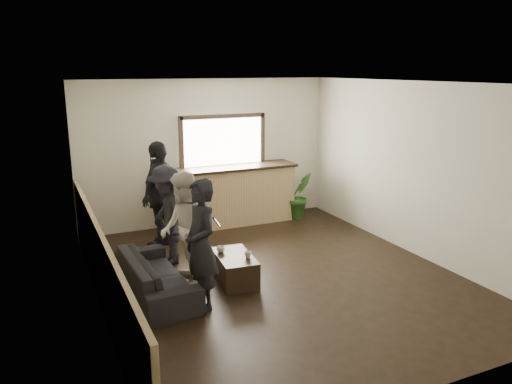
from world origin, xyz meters
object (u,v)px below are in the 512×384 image
cup_a (221,249)px  cup_b (248,255)px  potted_plant (299,196)px  person_b (184,230)px  person_a (201,245)px  sofa (156,275)px  person_d (161,195)px  person_c (167,215)px  bar_counter (228,192)px  coffee_table (235,268)px

cup_a → cup_b: same height
potted_plant → person_b: bearing=-144.9°
potted_plant → person_b: person_b is taller
potted_plant → person_a: size_ratio=0.57×
sofa → person_d: (0.55, 1.80, 0.65)m
cup_a → person_a: person_a is taller
person_a → person_c: (-0.00, 1.64, -0.06)m
cup_b → person_a: size_ratio=0.06×
person_d → bar_counter: bearing=158.8°
cup_a → cup_b: (0.27, -0.36, 0.00)m
bar_counter → coffee_table: (-0.92, -2.58, -0.45)m
sofa → person_d: 1.99m
cup_a → person_c: (-0.54, 0.88, 0.35)m
coffee_table → bar_counter: bearing=70.3°
sofa → person_b: (0.45, 0.13, 0.54)m
cup_a → person_c: size_ratio=0.08×
cup_a → person_c: person_c is taller
cup_a → person_a: 1.02m
bar_counter → coffee_table: bar_counter is taller
person_c → bar_counter: bearing=130.0°
cup_b → person_a: (-0.81, -0.39, 0.40)m
cup_b → potted_plant: 3.34m
coffee_table → person_b: (-0.68, 0.18, 0.62)m
sofa → coffee_table: (1.13, -0.05, -0.07)m
coffee_table → cup_a: (-0.13, 0.19, 0.24)m
cup_b → person_d: 2.19m
potted_plant → person_c: person_c is taller
bar_counter → sofa: 3.28m
bar_counter → person_d: size_ratio=1.47×
coffee_table → potted_plant: size_ratio=0.92×
sofa → cup_b: 1.29m
person_b → cup_a: bearing=98.6°
cup_a → person_d: person_d is taller
cup_a → potted_plant: bearing=40.4°
cup_a → person_b: person_b is taller
sofa → person_d: size_ratio=1.01×
sofa → person_d: bearing=-19.4°
person_a → person_d: bearing=172.9°
sofa → coffee_table: bearing=-94.9°
bar_counter → cup_a: bearing=-113.9°
cup_a → person_d: bearing=105.2°
sofa → cup_a: (0.99, 0.15, 0.17)m
person_b → person_d: (0.10, 1.67, 0.10)m
bar_counter → cup_a: 2.62m
person_a → cup_b: bearing=111.0°
cup_b → person_b: person_b is taller
cup_b → potted_plant: bearing=48.1°
potted_plant → person_b: (-3.04, -2.14, 0.34)m
cup_a → person_d: 1.78m
cup_b → person_b: size_ratio=0.06×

